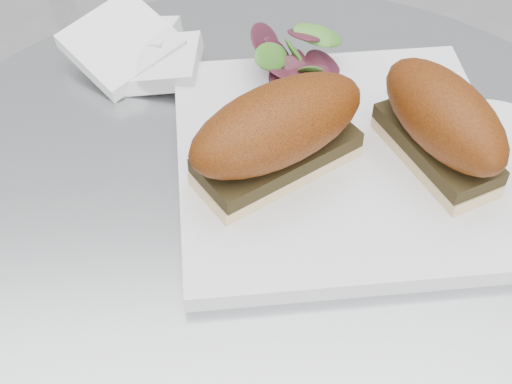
% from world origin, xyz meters
% --- Properties ---
extents(table, '(0.70, 0.70, 0.73)m').
position_xyz_m(table, '(0.00, 0.00, 0.49)').
color(table, '#A3A5AA').
rests_on(table, ground).
extents(plate, '(0.29, 0.29, 0.02)m').
position_xyz_m(plate, '(0.06, 0.06, 0.74)').
color(plate, white).
rests_on(plate, table).
extents(sandwich_left, '(0.17, 0.15, 0.08)m').
position_xyz_m(sandwich_left, '(0.00, 0.04, 0.79)').
color(sandwich_left, '#F4DF98').
rests_on(sandwich_left, plate).
extents(sandwich_right, '(0.11, 0.15, 0.08)m').
position_xyz_m(sandwich_right, '(0.13, 0.05, 0.79)').
color(sandwich_right, '#F4DF98').
rests_on(sandwich_right, plate).
extents(salad, '(0.11, 0.11, 0.05)m').
position_xyz_m(salad, '(0.02, 0.14, 0.77)').
color(salad, '#3C812A').
rests_on(salad, plate).
extents(napkin, '(0.16, 0.16, 0.02)m').
position_xyz_m(napkin, '(-0.12, 0.21, 0.74)').
color(napkin, white).
rests_on(napkin, table).
extents(saucer, '(0.12, 0.12, 0.01)m').
position_xyz_m(saucer, '(0.20, 0.07, 0.74)').
color(saucer, white).
rests_on(saucer, table).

